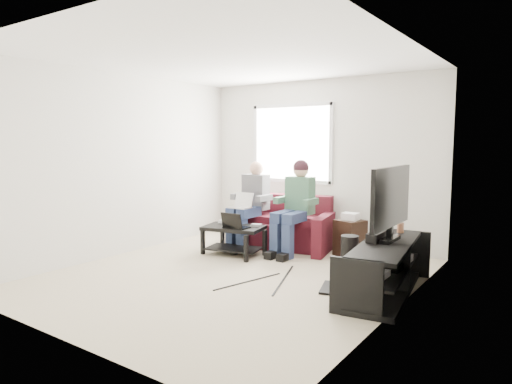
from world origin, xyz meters
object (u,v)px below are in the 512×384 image
coffee_table (233,234)px  subwoofer (349,256)px  tv (391,199)px  tv_stand (386,271)px  end_table (350,237)px  sofa (281,227)px

coffee_table → subwoofer: subwoofer is taller
tv → tv_stand: bearing=-88.5°
tv_stand → end_table: (-0.97, 1.31, 0.03)m
sofa → subwoofer: sofa is taller
tv → subwoofer: 1.02m
subwoofer → coffee_table: bearing=-179.7°
sofa → coffee_table: bearing=-106.7°
tv → end_table: 1.72m
end_table → coffee_table: bearing=-146.9°
sofa → coffee_table: 0.92m
tv → subwoofer: tv is taller
subwoofer → sofa: bearing=150.2°
sofa → coffee_table: sofa is taller
tv_stand → end_table: size_ratio=2.81×
coffee_table → tv_stand: 2.41m
tv_stand → end_table: 1.64m
sofa → subwoofer: 1.75m
sofa → tv_stand: sofa is taller
subwoofer → end_table: (-0.38, 0.90, 0.03)m
tv_stand → coffee_table: bearing=170.4°
sofa → tv: (2.11, -1.18, 0.72)m
coffee_table → tv_stand: tv_stand is taller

